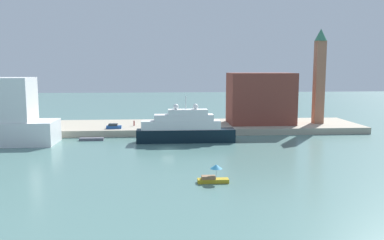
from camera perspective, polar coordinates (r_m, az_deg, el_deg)
name	(u,v)px	position (r m, az deg, el deg)	size (l,w,h in m)	color
ground	(168,149)	(88.37, -3.46, -4.16)	(400.00, 400.00, 0.00)	slate
quay_dock	(167,127)	(114.80, -3.64, -1.01)	(110.00, 21.98, 1.72)	#ADA38E
large_yacht	(184,129)	(95.84, -1.09, -1.25)	(23.50, 4.04, 11.13)	black
small_motorboat	(213,176)	(62.95, 3.05, -7.98)	(4.87, 1.89, 2.90)	#B7991E
work_barge	(92,139)	(101.53, -14.12, -2.66)	(5.88, 1.46, 0.64)	#595966
harbor_building	(261,98)	(116.78, 9.74, 3.06)	(18.28, 11.64, 14.55)	brown
bell_tower	(319,73)	(120.84, 17.70, 6.37)	(3.50, 3.50, 26.98)	#9E664C
parked_car	(114,126)	(108.20, -11.09, -0.90)	(3.94, 1.79, 1.31)	#1E4C99
person_figure	(134,123)	(112.22, -8.26, -0.44)	(0.36, 0.36, 1.60)	maroon
mooring_bollard	(159,128)	(104.74, -4.66, -1.14)	(0.43, 0.43, 0.83)	black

